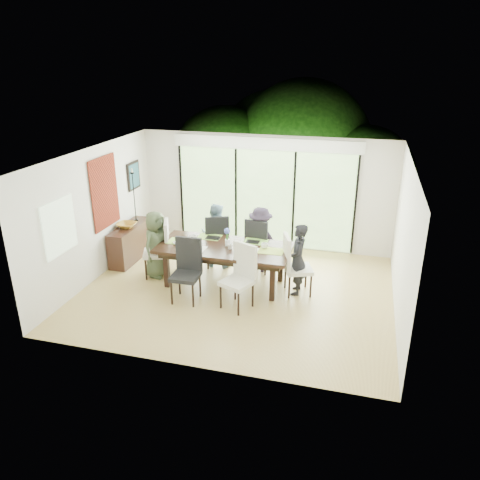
% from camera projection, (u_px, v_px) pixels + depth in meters
% --- Properties ---
extents(floor, '(6.00, 5.00, 0.01)m').
position_uv_depth(floor, '(237.00, 291.00, 9.30)').
color(floor, olive).
rests_on(floor, ground).
extents(ceiling, '(6.00, 5.00, 0.01)m').
position_uv_depth(ceiling, '(236.00, 156.00, 8.30)').
color(ceiling, white).
rests_on(ceiling, wall_back).
extents(wall_back, '(6.00, 0.02, 2.70)m').
position_uv_depth(wall_back, '(265.00, 192.00, 11.05)').
color(wall_back, silver).
rests_on(wall_back, floor).
extents(wall_front, '(6.00, 0.02, 2.70)m').
position_uv_depth(wall_front, '(188.00, 287.00, 6.55)').
color(wall_front, silver).
rests_on(wall_front, floor).
extents(wall_left, '(0.02, 5.00, 2.70)m').
position_uv_depth(wall_left, '(95.00, 214.00, 9.53)').
color(wall_left, beige).
rests_on(wall_left, floor).
extents(wall_right, '(0.02, 5.00, 2.70)m').
position_uv_depth(wall_right, '(404.00, 243.00, 8.07)').
color(wall_right, silver).
rests_on(wall_right, floor).
extents(glass_doors, '(4.20, 0.02, 2.30)m').
position_uv_depth(glass_doors, '(265.00, 199.00, 11.07)').
color(glass_doors, '#598C3F').
rests_on(glass_doors, wall_back).
extents(blinds_header, '(4.40, 0.06, 0.28)m').
position_uv_depth(blinds_header, '(266.00, 144.00, 10.58)').
color(blinds_header, white).
rests_on(blinds_header, wall_back).
extents(mullion_a, '(0.05, 0.04, 2.30)m').
position_uv_depth(mullion_a, '(182.00, 192.00, 11.57)').
color(mullion_a, black).
rests_on(mullion_a, wall_back).
extents(mullion_b, '(0.05, 0.04, 2.30)m').
position_uv_depth(mullion_b, '(236.00, 197.00, 11.23)').
color(mullion_b, black).
rests_on(mullion_b, wall_back).
extents(mullion_c, '(0.05, 0.04, 2.30)m').
position_uv_depth(mullion_c, '(294.00, 201.00, 10.89)').
color(mullion_c, black).
rests_on(mullion_c, wall_back).
extents(mullion_d, '(0.05, 0.04, 2.30)m').
position_uv_depth(mullion_d, '(355.00, 206.00, 10.55)').
color(mullion_d, black).
rests_on(mullion_d, wall_back).
extents(side_window, '(0.02, 0.90, 1.00)m').
position_uv_depth(side_window, '(59.00, 227.00, 8.39)').
color(side_window, '#8CAD7F').
rests_on(side_window, wall_left).
extents(deck, '(6.00, 1.80, 0.10)m').
position_uv_depth(deck, '(271.00, 234.00, 12.37)').
color(deck, '#4F3721').
rests_on(deck, ground).
extents(rail_top, '(6.00, 0.08, 0.06)m').
position_uv_depth(rail_top, '(278.00, 204.00, 12.86)').
color(rail_top, brown).
rests_on(rail_top, deck).
extents(foliage_left, '(3.20, 3.20, 3.20)m').
position_uv_depth(foliage_left, '(225.00, 161.00, 13.87)').
color(foliage_left, '#14380F').
rests_on(foliage_left, ground).
extents(foliage_mid, '(4.00, 4.00, 4.00)m').
position_uv_depth(foliage_mid, '(303.00, 149.00, 13.73)').
color(foliage_mid, '#14380F').
rests_on(foliage_mid, ground).
extents(foliage_right, '(2.80, 2.80, 2.80)m').
position_uv_depth(foliage_right, '(363.00, 177.00, 12.78)').
color(foliage_right, '#14380F').
rests_on(foliage_right, ground).
extents(foliage_far, '(3.60, 3.60, 3.60)m').
position_uv_depth(foliage_far, '(274.00, 149.00, 14.67)').
color(foliage_far, '#14380F').
rests_on(foliage_far, ground).
extents(table_top, '(2.65, 1.22, 0.07)m').
position_uv_depth(table_top, '(224.00, 248.00, 9.32)').
color(table_top, black).
rests_on(table_top, floor).
extents(table_apron, '(2.43, 0.99, 0.11)m').
position_uv_depth(table_apron, '(224.00, 252.00, 9.35)').
color(table_apron, black).
rests_on(table_apron, floor).
extents(table_leg_fl, '(0.10, 0.10, 0.76)m').
position_uv_depth(table_leg_fl, '(167.00, 269.00, 9.35)').
color(table_leg_fl, black).
rests_on(table_leg_fl, floor).
extents(table_leg_fr, '(0.10, 0.10, 0.76)m').
position_uv_depth(table_leg_fr, '(273.00, 282.00, 8.82)').
color(table_leg_fr, black).
rests_on(table_leg_fr, floor).
extents(table_leg_bl, '(0.10, 0.10, 0.76)m').
position_uv_depth(table_leg_bl, '(183.00, 253.00, 10.12)').
color(table_leg_bl, black).
rests_on(table_leg_bl, floor).
extents(table_leg_br, '(0.10, 0.10, 0.76)m').
position_uv_depth(table_leg_br, '(281.00, 264.00, 9.59)').
color(table_leg_br, black).
rests_on(table_leg_br, floor).
extents(chair_left_end, '(0.66, 0.66, 1.22)m').
position_uv_depth(chair_left_end, '(156.00, 249.00, 9.75)').
color(chair_left_end, silver).
rests_on(chair_left_end, floor).
extents(chair_right_end, '(0.65, 0.65, 1.22)m').
position_uv_depth(chair_right_end, '(299.00, 265.00, 9.02)').
color(chair_right_end, white).
rests_on(chair_right_end, floor).
extents(chair_far_left, '(0.67, 0.67, 1.22)m').
position_uv_depth(chair_far_left, '(216.00, 239.00, 10.26)').
color(chair_far_left, black).
rests_on(chair_far_left, floor).
extents(chair_far_right, '(0.59, 0.59, 1.22)m').
position_uv_depth(chair_far_right, '(260.00, 244.00, 10.02)').
color(chair_far_right, black).
rests_on(chair_far_right, floor).
extents(chair_near_left, '(0.52, 0.52, 1.22)m').
position_uv_depth(chair_near_left, '(185.00, 272.00, 8.73)').
color(chair_near_left, black).
rests_on(chair_near_left, floor).
extents(chair_near_right, '(0.67, 0.67, 1.22)m').
position_uv_depth(chair_near_right, '(237.00, 278.00, 8.49)').
color(chair_near_right, silver).
rests_on(chair_near_right, floor).
extents(person_left_end, '(0.58, 0.75, 1.43)m').
position_uv_depth(person_left_end, '(156.00, 244.00, 9.71)').
color(person_left_end, '#425136').
rests_on(person_left_end, floor).
extents(person_right_end, '(0.47, 0.70, 1.43)m').
position_uv_depth(person_right_end, '(298.00, 259.00, 8.99)').
color(person_right_end, black).
rests_on(person_right_end, floor).
extents(person_far_left, '(0.69, 0.46, 1.43)m').
position_uv_depth(person_far_left, '(216.00, 235.00, 10.20)').
color(person_far_left, '#7799AC').
rests_on(person_far_left, floor).
extents(person_far_right, '(0.71, 0.49, 1.43)m').
position_uv_depth(person_far_right, '(260.00, 239.00, 9.96)').
color(person_far_right, '#281F2F').
rests_on(person_far_right, floor).
extents(placemat_left, '(0.49, 0.35, 0.01)m').
position_uv_depth(placemat_left, '(180.00, 241.00, 9.54)').
color(placemat_left, '#7FA83C').
rests_on(placemat_left, table_top).
extents(placemat_right, '(0.49, 0.35, 0.01)m').
position_uv_depth(placemat_right, '(271.00, 251.00, 9.07)').
color(placemat_right, '#9EB641').
rests_on(placemat_right, table_top).
extents(placemat_far_l, '(0.49, 0.35, 0.01)m').
position_uv_depth(placemat_far_l, '(209.00, 237.00, 9.77)').
color(placemat_far_l, '#8EC747').
rests_on(placemat_far_l, table_top).
extents(placemat_far_r, '(0.49, 0.35, 0.01)m').
position_uv_depth(placemat_far_r, '(256.00, 242.00, 9.53)').
color(placemat_far_r, '#78B440').
rests_on(placemat_far_r, table_top).
extents(placemat_paper, '(0.49, 0.35, 0.01)m').
position_uv_depth(placemat_paper, '(193.00, 249.00, 9.17)').
color(placemat_paper, white).
rests_on(placemat_paper, table_top).
extents(tablet_far_l, '(0.29, 0.20, 0.01)m').
position_uv_depth(tablet_far_l, '(213.00, 238.00, 9.70)').
color(tablet_far_l, black).
rests_on(tablet_far_l, table_top).
extents(tablet_far_r, '(0.27, 0.19, 0.01)m').
position_uv_depth(tablet_far_r, '(253.00, 242.00, 9.49)').
color(tablet_far_r, black).
rests_on(tablet_far_r, table_top).
extents(papers, '(0.33, 0.24, 0.00)m').
position_uv_depth(papers, '(258.00, 251.00, 9.09)').
color(papers, white).
rests_on(papers, table_top).
extents(platter_base, '(0.29, 0.29, 0.03)m').
position_uv_depth(platter_base, '(193.00, 248.00, 9.16)').
color(platter_base, white).
rests_on(platter_base, table_top).
extents(platter_snacks, '(0.22, 0.22, 0.02)m').
position_uv_depth(platter_snacks, '(193.00, 247.00, 9.16)').
color(platter_snacks, '#BF7716').
rests_on(platter_snacks, table_top).
extents(vase, '(0.09, 0.09, 0.13)m').
position_uv_depth(vase, '(227.00, 242.00, 9.31)').
color(vase, silver).
rests_on(vase, table_top).
extents(hyacinth_stems, '(0.04, 0.04, 0.18)m').
position_uv_depth(hyacinth_stems, '(227.00, 236.00, 9.26)').
color(hyacinth_stems, '#337226').
rests_on(hyacinth_stems, table_top).
extents(hyacinth_blooms, '(0.12, 0.12, 0.12)m').
position_uv_depth(hyacinth_blooms, '(227.00, 231.00, 9.22)').
color(hyacinth_blooms, '#5263CE').
rests_on(hyacinth_blooms, table_top).
extents(laptop, '(0.43, 0.40, 0.03)m').
position_uv_depth(laptop, '(182.00, 243.00, 9.42)').
color(laptop, silver).
rests_on(laptop, table_top).
extents(cup_a, '(0.19, 0.19, 0.11)m').
position_uv_depth(cup_a, '(194.00, 238.00, 9.59)').
color(cup_a, white).
rests_on(cup_a, table_top).
extents(cup_b, '(0.13, 0.13, 0.10)m').
position_uv_depth(cup_b, '(230.00, 246.00, 9.16)').
color(cup_b, white).
rests_on(cup_b, table_top).
extents(cup_c, '(0.15, 0.15, 0.11)m').
position_uv_depth(cup_c, '(265.00, 246.00, 9.18)').
color(cup_c, white).
rests_on(cup_c, table_top).
extents(book, '(0.23, 0.28, 0.02)m').
position_uv_depth(book, '(237.00, 246.00, 9.29)').
color(book, white).
rests_on(book, table_top).
extents(sideboard, '(0.40, 1.42, 0.80)m').
position_uv_depth(sideboard, '(131.00, 242.00, 10.63)').
color(sideboard, black).
rests_on(sideboard, floor).
extents(bowl, '(0.42, 0.42, 0.10)m').
position_uv_depth(bowl, '(127.00, 225.00, 10.37)').
color(bowl, olive).
rests_on(bowl, sideboard).
extents(candlestick_base, '(0.09, 0.09, 0.04)m').
position_uv_depth(candlestick_base, '(136.00, 220.00, 10.79)').
color(candlestick_base, black).
rests_on(candlestick_base, sideboard).
extents(candlestick_shaft, '(0.02, 0.02, 1.11)m').
position_uv_depth(candlestick_shaft, '(134.00, 197.00, 10.58)').
color(candlestick_shaft, black).
rests_on(candlestick_shaft, sideboard).
extents(candlestick_pan, '(0.09, 0.09, 0.03)m').
position_uv_depth(candlestick_pan, '(132.00, 173.00, 10.38)').
color(candlestick_pan, black).
rests_on(candlestick_pan, sideboard).
extents(candle, '(0.03, 0.03, 0.09)m').
position_uv_depth(candle, '(132.00, 171.00, 10.36)').
color(candle, silver).
rests_on(candle, sideboard).
extents(tapestry, '(0.02, 1.00, 1.50)m').
position_uv_depth(tapestry, '(105.00, 193.00, 9.75)').
color(tapestry, '#9B2916').
rests_on(tapestry, wall_left).
extents(art_frame, '(0.03, 0.55, 0.65)m').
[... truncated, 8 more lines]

